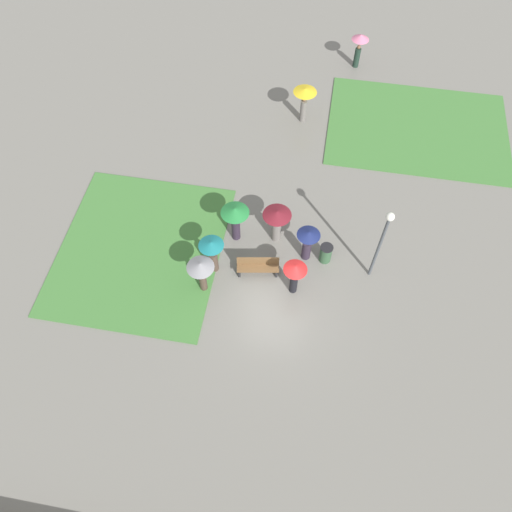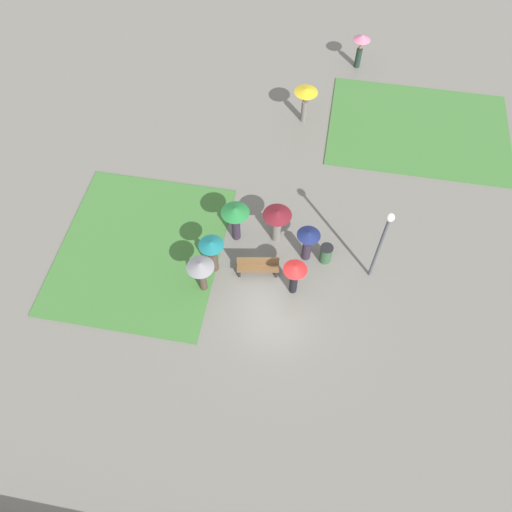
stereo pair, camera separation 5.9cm
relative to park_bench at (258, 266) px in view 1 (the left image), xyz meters
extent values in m
plane|color=slate|center=(0.84, -0.99, -0.47)|extent=(90.00, 90.00, 0.00)
cube|color=#427A38|center=(-5.04, 0.25, -0.44)|extent=(6.66, 7.54, 0.06)
cube|color=#427A38|center=(6.44, 9.56, -0.44)|extent=(8.80, 6.36, 0.06)
cube|color=brown|center=(0.01, -0.07, -0.04)|extent=(1.74, 0.70, 0.05)
cube|color=brown|center=(-0.02, 0.11, 0.21)|extent=(1.67, 0.33, 0.45)
cube|color=#232326|center=(-0.72, -0.19, -0.27)|extent=(0.14, 0.39, 0.40)
cube|color=#232326|center=(0.75, 0.06, -0.27)|extent=(0.14, 0.39, 0.40)
cylinder|color=#474C51|center=(4.47, 0.69, 1.35)|extent=(0.12, 0.12, 3.64)
sphere|color=white|center=(4.47, 0.69, 3.33)|extent=(0.32, 0.32, 0.32)
cylinder|color=#335638|center=(2.61, 1.07, -0.04)|extent=(0.49, 0.49, 0.86)
cylinder|color=black|center=(2.61, 1.07, 0.41)|extent=(0.53, 0.53, 0.03)
cylinder|color=slate|center=(0.46, 1.81, 0.05)|extent=(0.56, 0.56, 1.04)
sphere|color=tan|center=(0.46, 1.81, 0.67)|extent=(0.19, 0.19, 0.19)
cylinder|color=#4C4C4F|center=(0.46, 1.81, 0.94)|extent=(0.02, 0.02, 0.35)
cone|color=maroon|center=(0.46, 1.81, 1.23)|extent=(1.18, 1.18, 0.22)
cylinder|color=#2D2333|center=(-1.20, 1.57, 0.09)|extent=(0.39, 0.39, 1.12)
sphere|color=beige|center=(-1.20, 1.57, 0.76)|extent=(0.22, 0.22, 0.22)
cylinder|color=#4C4C4F|center=(-1.20, 1.57, 1.04)|extent=(0.02, 0.02, 0.35)
cone|color=#237A38|center=(-1.20, 1.57, 1.35)|extent=(1.16, 1.16, 0.25)
cylinder|color=#47382D|center=(-1.79, -0.13, 0.09)|extent=(0.50, 0.50, 1.11)
sphere|color=brown|center=(-1.79, -0.13, 0.76)|extent=(0.22, 0.22, 0.22)
cylinder|color=#4C4C4F|center=(-1.79, -0.13, 1.04)|extent=(0.02, 0.02, 0.35)
cone|color=#197075|center=(-1.79, -0.13, 1.31)|extent=(0.99, 0.99, 0.19)
cylinder|color=#2D2333|center=(1.82, 1.08, 0.03)|extent=(0.50, 0.50, 1.00)
sphere|color=beige|center=(1.82, 1.08, 0.63)|extent=(0.19, 0.19, 0.19)
cylinder|color=#4C4C4F|center=(1.82, 1.08, 0.90)|extent=(0.02, 0.02, 0.35)
cone|color=navy|center=(1.82, 1.08, 1.17)|extent=(0.94, 0.94, 0.20)
cylinder|color=#47382D|center=(-1.99, -1.11, 0.06)|extent=(0.38, 0.38, 1.06)
sphere|color=beige|center=(-1.99, -1.11, 0.69)|extent=(0.21, 0.21, 0.21)
cylinder|color=#4C4C4F|center=(-1.99, -1.11, 0.97)|extent=(0.02, 0.02, 0.35)
cone|color=gray|center=(-1.99, -1.11, 1.27)|extent=(1.05, 1.05, 0.25)
cylinder|color=black|center=(1.51, -0.58, 0.03)|extent=(0.42, 0.42, 0.99)
sphere|color=tan|center=(1.51, -0.58, 0.64)|extent=(0.22, 0.22, 0.22)
cylinder|color=#4C4C4F|center=(1.51, -0.58, 0.92)|extent=(0.02, 0.02, 0.35)
cone|color=red|center=(1.51, -0.58, 1.22)|extent=(0.91, 0.91, 0.24)
cylinder|color=#1E3328|center=(3.07, 13.97, 0.07)|extent=(0.38, 0.38, 1.08)
sphere|color=brown|center=(3.07, 13.97, 0.71)|extent=(0.20, 0.20, 0.20)
cylinder|color=#4C4C4F|center=(3.07, 13.97, 0.98)|extent=(0.02, 0.02, 0.35)
cone|color=pink|center=(3.07, 13.97, 1.29)|extent=(0.92, 0.92, 0.27)
cylinder|color=slate|center=(0.71, 9.20, 0.13)|extent=(0.44, 0.44, 1.19)
sphere|color=brown|center=(0.71, 9.20, 0.82)|extent=(0.20, 0.20, 0.20)
cylinder|color=#4C4C4F|center=(0.71, 9.20, 1.09)|extent=(0.02, 0.02, 0.35)
cone|color=gold|center=(0.71, 9.20, 1.36)|extent=(1.14, 1.14, 0.19)
camera|label=1|loc=(1.70, -10.32, 16.94)|focal=35.00mm
camera|label=2|loc=(1.75, -10.31, 16.94)|focal=35.00mm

